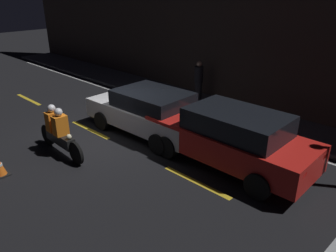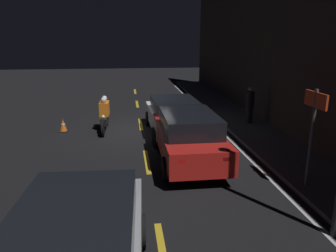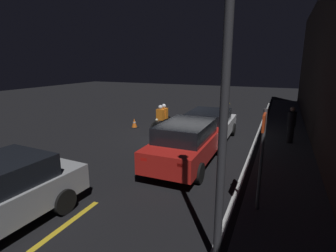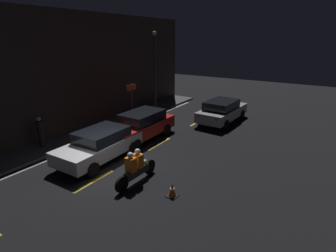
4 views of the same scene
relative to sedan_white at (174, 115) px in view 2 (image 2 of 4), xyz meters
name	(u,v)px [view 2 (image 2 of 4)]	position (x,y,z in m)	size (l,w,h in m)	color
ground_plane	(142,130)	(-0.56, -1.24, -0.74)	(56.00, 56.00, 0.00)	black
raised_curb	(247,125)	(-0.56, 3.22, -0.68)	(28.00, 1.99, 0.12)	#4C4C4F
building_front	(279,44)	(-0.56, 4.36, 2.67)	(28.00, 0.30, 6.82)	#382D28
lane_dash_a	(135,91)	(-10.56, -1.24, -0.74)	(2.00, 0.14, 0.01)	gold
lane_dash_b	(137,104)	(-6.06, -1.24, -0.74)	(2.00, 0.14, 0.01)	gold
lane_dash_c	(141,124)	(-1.56, -1.24, -0.74)	(2.00, 0.14, 0.01)	gold
lane_dash_d	(147,161)	(2.94, -1.24, -0.74)	(2.00, 0.14, 0.01)	gold
lane_solid_kerb	(218,128)	(-0.56, 1.97, -0.74)	(25.20, 0.14, 0.01)	silver
sedan_white	(174,115)	(0.00, 0.00, 0.00)	(4.15, 2.04, 1.40)	silver
taxi_red	(188,135)	(3.00, 0.01, 0.06)	(4.45, 1.86, 1.53)	red
motorcycle	(105,115)	(-0.78, -2.71, -0.10)	(2.26, 0.38, 1.38)	black
traffic_cone_near	(63,125)	(-0.78, -4.38, -0.50)	(0.38, 0.38, 0.51)	black
pedestrian	(250,105)	(-0.75, 3.37, 0.16)	(0.34, 0.34, 1.56)	black
shop_sign	(314,119)	(5.33, 2.58, 1.06)	(0.90, 0.08, 2.40)	#4C4C51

